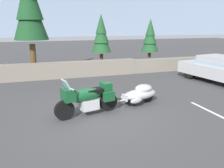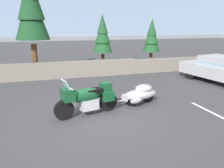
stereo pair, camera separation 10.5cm
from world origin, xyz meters
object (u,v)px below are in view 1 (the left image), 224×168
object	(u,v)px
car_shaped_trailer	(140,94)
sedan_at_right_edge	(222,69)
pine_tree_tall	(29,3)
touring_motorcycle	(87,98)
pine_tree_far_right	(150,37)
pine_tree_secondary	(101,35)

from	to	relation	value
car_shaped_trailer	sedan_at_right_edge	world-z (taller)	sedan_at_right_edge
sedan_at_right_edge	pine_tree_tall	bearing A→B (deg)	153.35
touring_motorcycle	pine_tree_far_right	xyz separation A→B (m)	(6.44, 8.09, 1.54)
sedan_at_right_edge	pine_tree_far_right	bearing A→B (deg)	102.66
car_shaped_trailer	pine_tree_far_right	size ratio (longest dim) A/B	0.64
car_shaped_trailer	pine_tree_secondary	world-z (taller)	pine_tree_secondary
sedan_at_right_edge	touring_motorcycle	bearing A→B (deg)	-163.39
car_shaped_trailer	pine_tree_tall	world-z (taller)	pine_tree_tall
pine_tree_tall	pine_tree_far_right	size ratio (longest dim) A/B	1.93
touring_motorcycle	sedan_at_right_edge	size ratio (longest dim) A/B	0.48
touring_motorcycle	pine_tree_secondary	world-z (taller)	pine_tree_secondary
car_shaped_trailer	pine_tree_tall	distance (m)	8.48
pine_tree_tall	pine_tree_secondary	xyz separation A→B (m)	(4.40, 0.86, -1.84)
pine_tree_secondary	pine_tree_far_right	bearing A→B (deg)	2.80
car_shaped_trailer	touring_motorcycle	bearing A→B (deg)	-166.76
touring_motorcycle	car_shaped_trailer	xyz separation A→B (m)	(2.20, 0.52, -0.21)
touring_motorcycle	pine_tree_tall	distance (m)	8.07
car_shaped_trailer	pine_tree_far_right	distance (m)	8.85
car_shaped_trailer	sedan_at_right_edge	size ratio (longest dim) A/B	0.47
car_shaped_trailer	sedan_at_right_edge	distance (m)	5.83
car_shaped_trailer	pine_tree_secondary	bearing A→B (deg)	86.06
pine_tree_tall	pine_tree_far_right	xyz separation A→B (m)	(8.13, 1.05, -2.01)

